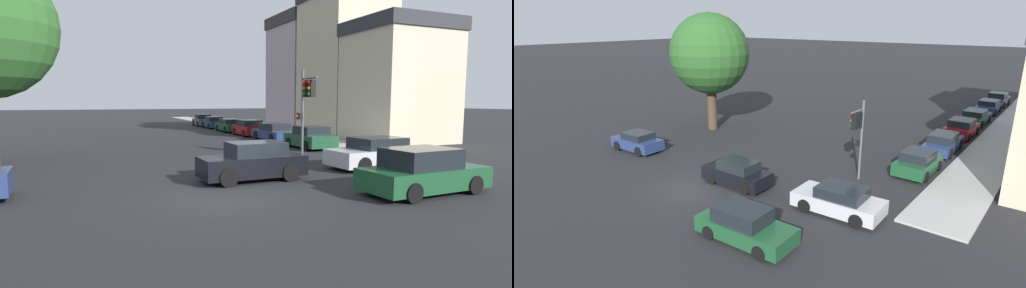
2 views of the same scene
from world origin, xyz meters
TOP-DOWN VIEW (x-y plane):
  - ground_plane at (0.00, 0.00)m, footprint 300.00×300.00m
  - sidewalk_strip at (12.18, 33.36)m, footprint 3.25×60.00m
  - street_tree at (-8.34, 9.85)m, footprint 6.59×6.59m
  - traffic_signal at (6.81, 6.67)m, footprint 0.56×1.63m
  - crossing_car_0 at (-8.27, 2.25)m, footprint 3.94×2.04m
  - crossing_car_1 at (6.11, -2.23)m, footprint 4.47×2.07m
  - crossing_car_2 at (8.05, 2.50)m, footprint 4.47×2.17m
  - crossing_car_3 at (1.76, 2.01)m, footprint 4.09×1.87m
  - parked_car_0 at (9.26, 10.31)m, footprint 2.07×3.87m
  - parked_car_1 at (9.25, 15.72)m, footprint 1.96×4.60m
  - parked_car_2 at (9.25, 20.86)m, footprint 2.11×4.08m
  - parked_car_3 at (9.21, 25.90)m, footprint 2.06×4.52m
  - parked_car_4 at (9.25, 31.68)m, footprint 1.95×4.06m
  - parked_car_5 at (9.28, 36.33)m, footprint 2.05×3.93m

SIDE VIEW (x-z plane):
  - ground_plane at x=0.00m, z-range 0.00..0.00m
  - sidewalk_strip at x=12.18m, z-range 0.00..0.12m
  - parked_car_3 at x=9.21m, z-range -0.02..1.28m
  - parked_car_4 at x=9.25m, z-range -0.03..1.31m
  - parked_car_1 at x=9.25m, z-range -0.03..1.34m
  - crossing_car_0 at x=-8.27m, z-range -0.02..1.35m
  - parked_car_2 at x=9.25m, z-range -0.04..1.38m
  - crossing_car_2 at x=8.05m, z-range -0.03..1.39m
  - parked_car_5 at x=9.28m, z-range -0.04..1.42m
  - parked_car_0 at x=9.26m, z-range -0.04..1.42m
  - crossing_car_1 at x=6.11m, z-range -0.05..1.47m
  - crossing_car_3 at x=1.76m, z-range -0.03..1.46m
  - traffic_signal at x=6.81m, z-range 0.86..5.65m
  - street_tree at x=-8.34m, z-range 1.53..11.25m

